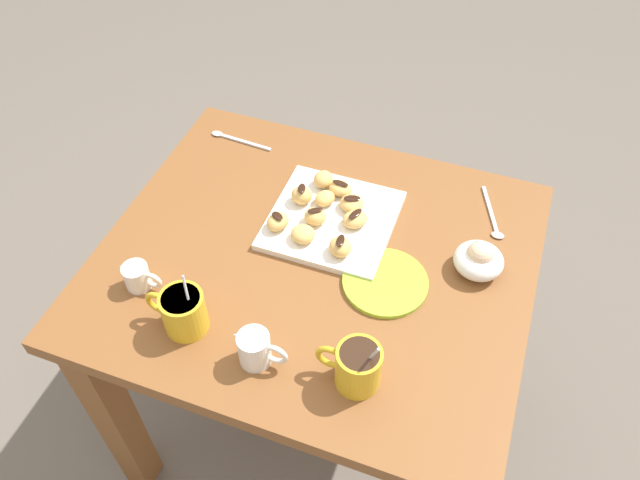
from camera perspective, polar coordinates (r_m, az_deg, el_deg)
name	(u,v)px	position (r m, az deg, el deg)	size (l,w,h in m)	color
ground_plane	(317,414)	(1.93, -0.30, -15.46)	(8.00, 8.00, 0.00)	#665B51
dining_table	(316,298)	(1.43, -0.39, -5.29)	(0.89, 0.77, 0.72)	brown
pastry_plate_square	(331,220)	(1.38, 0.98, 1.85)	(0.27, 0.27, 0.02)	white
coffee_mug_mustard_left	(357,366)	(1.11, 3.38, -11.30)	(0.12, 0.08, 0.14)	gold
coffee_mug_mustard_right	(183,311)	(1.20, -12.33, -6.27)	(0.12, 0.08, 0.14)	gold
cream_pitcher_white	(255,348)	(1.15, -5.88, -9.70)	(0.10, 0.06, 0.07)	white
ice_cream_bowl	(479,259)	(1.31, 14.20, -1.69)	(0.10, 0.10, 0.08)	white
chocolate_sauce_pitcher	(137,276)	(1.30, -16.22, -3.12)	(0.09, 0.05, 0.06)	white
saucer_lime_left	(385,282)	(1.28, 5.92, -3.82)	(0.17, 0.17, 0.01)	#9EC633
loose_spoon_near_saucer	(493,219)	(1.44, 15.38, 1.83)	(0.07, 0.15, 0.01)	silver
loose_spoon_by_plate	(234,139)	(1.60, -7.80, 9.07)	(0.16, 0.02, 0.01)	silver
beignet_0	(355,219)	(1.35, 3.18, 1.89)	(0.06, 0.05, 0.03)	#E5B260
chocolate_drizzle_0	(355,214)	(1.34, 3.21, 2.38)	(0.04, 0.02, 0.01)	black
beignet_1	(278,222)	(1.34, -3.84, 1.66)	(0.04, 0.05, 0.03)	#E5B260
chocolate_drizzle_1	(277,216)	(1.33, -3.88, 2.19)	(0.03, 0.02, 0.01)	black
beignet_2	(352,203)	(1.38, 2.89, 3.32)	(0.05, 0.05, 0.03)	#E5B260
chocolate_drizzle_2	(352,198)	(1.37, 2.91, 3.79)	(0.04, 0.02, 0.01)	black
beignet_3	(315,217)	(1.35, -0.43, 2.14)	(0.05, 0.04, 0.03)	#E5B260
chocolate_drizzle_3	(315,210)	(1.33, -0.44, 2.70)	(0.03, 0.02, 0.01)	black
beignet_4	(340,247)	(1.29, 1.84, -0.63)	(0.05, 0.05, 0.04)	#E5B260
chocolate_drizzle_4	(340,241)	(1.28, 1.86, -0.06)	(0.03, 0.02, 0.01)	black
beignet_5	(302,195)	(1.39, -1.65, 4.07)	(0.05, 0.05, 0.04)	#E5B260
chocolate_drizzle_5	(302,188)	(1.38, -1.67, 4.69)	(0.03, 0.02, 0.01)	black
beignet_6	(303,234)	(1.32, -1.56, 0.53)	(0.05, 0.05, 0.03)	#E5B260
beignet_7	(340,188)	(1.41, 1.85, 4.70)	(0.05, 0.04, 0.03)	#E5B260
chocolate_drizzle_7	(340,183)	(1.40, 1.87, 5.17)	(0.04, 0.02, 0.01)	black
beignet_8	(325,198)	(1.39, 0.45, 3.79)	(0.05, 0.04, 0.03)	#E5B260
beignet_9	(323,179)	(1.43, 0.31, 5.51)	(0.04, 0.05, 0.03)	#E5B260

